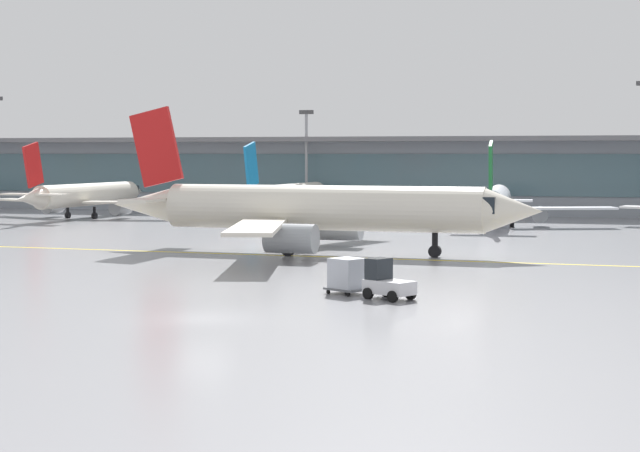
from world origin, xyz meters
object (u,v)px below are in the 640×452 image
(taxiing_regional_jet, at_px, (318,209))
(cargo_dolly_lead, at_px, (347,275))
(gate_airplane_1, at_px, (86,195))
(apron_light_mast_1, at_px, (306,157))
(baggage_tug, at_px, (386,282))
(gate_airplane_3, at_px, (495,201))
(gate_airplane_2, at_px, (287,196))

(taxiing_regional_jet, bearing_deg, cargo_dolly_lead, -68.02)
(gate_airplane_1, relative_size, apron_light_mast_1, 2.06)
(apron_light_mast_1, bearing_deg, gate_airplane_1, -146.05)
(taxiing_regional_jet, bearing_deg, gate_airplane_1, 139.20)
(gate_airplane_1, distance_m, cargo_dolly_lead, 73.43)
(baggage_tug, bearing_deg, cargo_dolly_lead, 180.00)
(gate_airplane_3, bearing_deg, taxiing_regional_jet, 160.77)
(gate_airplane_3, xyz_separation_m, apron_light_mast_1, (-25.31, 15.97, 4.49))
(gate_airplane_3, bearing_deg, gate_airplane_2, 73.32)
(gate_airplane_2, bearing_deg, gate_airplane_1, 104.16)
(gate_airplane_3, relative_size, taxiing_regional_jet, 0.78)
(cargo_dolly_lead, bearing_deg, apron_light_mast_1, 137.74)
(gate_airplane_1, height_order, cargo_dolly_lead, gate_airplane_1)
(cargo_dolly_lead, bearing_deg, taxiing_regional_jet, 139.44)
(gate_airplane_1, relative_size, gate_airplane_3, 1.00)
(gate_airplane_3, relative_size, cargo_dolly_lead, 10.16)
(taxiing_regional_jet, height_order, cargo_dolly_lead, taxiing_regional_jet)
(baggage_tug, xyz_separation_m, cargo_dolly_lead, (-2.44, 1.37, 0.16))
(gate_airplane_2, xyz_separation_m, cargo_dolly_lead, (23.16, -61.26, -1.58))
(apron_light_mast_1, bearing_deg, taxiing_regional_jet, -72.21)
(gate_airplane_1, relative_size, taxiing_regional_jet, 0.78)
(gate_airplane_2, height_order, baggage_tug, gate_airplane_2)
(gate_airplane_3, bearing_deg, gate_airplane_1, 84.52)
(gate_airplane_2, relative_size, baggage_tug, 8.99)
(gate_airplane_2, height_order, cargo_dolly_lead, gate_airplane_2)
(taxiing_regional_jet, xyz_separation_m, cargo_dolly_lead, (7.93, -21.51, -2.31))
(gate_airplane_2, relative_size, taxiing_regional_jet, 0.78)
(cargo_dolly_lead, bearing_deg, gate_airplane_1, 158.45)
(taxiing_regional_jet, distance_m, apron_light_mast_1, 53.06)
(taxiing_regional_jet, bearing_deg, baggage_tug, -63.87)
(gate_airplane_3, xyz_separation_m, taxiing_regional_jet, (-9.14, -34.43, 0.73))
(apron_light_mast_1, bearing_deg, gate_airplane_3, -32.25)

